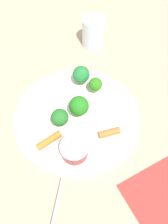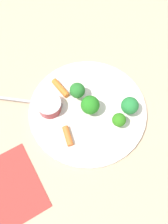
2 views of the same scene
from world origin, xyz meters
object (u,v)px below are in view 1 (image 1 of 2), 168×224
(broccoli_floret_0, at_px, (81,74))
(carrot_stick_0, at_px, (109,133))
(sauce_cup, at_px, (74,150))
(broccoli_floret_3, at_px, (95,84))
(plate, at_px, (77,117))
(broccoli_floret_2, at_px, (60,118))
(napkin, at_px, (167,196))
(fork, at_px, (62,181))
(carrot_stick_1, at_px, (49,140))
(broccoli_floret_1, at_px, (79,106))
(drinking_glass, at_px, (93,32))

(broccoli_floret_0, relative_size, carrot_stick_0, 1.13)
(broccoli_floret_0, bearing_deg, sauce_cup, 40.35)
(broccoli_floret_0, bearing_deg, broccoli_floret_3, 94.93)
(broccoli_floret_0, bearing_deg, plate, 38.60)
(broccoli_floret_2, xyz_separation_m, carrot_stick_0, (-0.06, 0.10, -0.02))
(napkin, bearing_deg, plate, -90.92)
(sauce_cup, relative_size, fork, 0.36)
(broccoli_floret_2, relative_size, carrot_stick_1, 0.89)
(broccoli_floret_1, height_order, broccoli_floret_2, broccoli_floret_1)
(broccoli_floret_1, height_order, napkin, broccoli_floret_1)
(carrot_stick_0, bearing_deg, napkin, 83.45)
(broccoli_floret_0, distance_m, carrot_stick_0, 0.17)
(broccoli_floret_0, height_order, carrot_stick_1, broccoli_floret_0)
(broccoli_floret_3, xyz_separation_m, napkin, (0.09, 0.28, -0.04))
(broccoli_floret_3, bearing_deg, broccoli_floret_2, 4.11)
(fork, bearing_deg, sauce_cup, -156.66)
(broccoli_floret_1, xyz_separation_m, carrot_stick_0, (-0.01, 0.09, -0.02))
(sauce_cup, xyz_separation_m, carrot_stick_0, (-0.09, 0.02, -0.01))
(broccoli_floret_3, height_order, napkin, broccoli_floret_3)
(sauce_cup, relative_size, broccoli_floret_0, 1.10)
(plate, relative_size, fork, 1.79)
(broccoli_floret_1, bearing_deg, carrot_stick_0, 95.21)
(broccoli_floret_0, xyz_separation_m, drinking_glass, (-0.14, -0.09, -0.00))
(plate, xyz_separation_m, napkin, (0.00, 0.26, -0.00))
(broccoli_floret_0, relative_size, carrot_stick_1, 0.93)
(plate, bearing_deg, broccoli_floret_3, -167.72)
(fork, relative_size, napkin, 1.02)
(plate, distance_m, drinking_glass, 0.27)
(broccoli_floret_0, distance_m, carrot_stick_1, 0.19)
(drinking_glass, bearing_deg, plate, 34.86)
(drinking_glass, bearing_deg, fork, 34.72)
(broccoli_floret_1, height_order, fork, broccoli_floret_1)
(broccoli_floret_3, relative_size, napkin, 0.28)
(broccoli_floret_0, xyz_separation_m, broccoli_floret_3, (-0.00, 0.05, -0.00))
(broccoli_floret_3, bearing_deg, broccoli_floret_0, -85.07)
(carrot_stick_1, bearing_deg, carrot_stick_0, 142.55)
(carrot_stick_0, bearing_deg, carrot_stick_1, -37.45)
(carrot_stick_1, xyz_separation_m, napkin, (-0.09, 0.25, -0.02))
(broccoli_floret_2, relative_size, napkin, 0.32)
(broccoli_floret_3, bearing_deg, fork, 26.81)
(drinking_glass, xyz_separation_m, napkin, (0.22, 0.41, -0.04))
(sauce_cup, height_order, napkin, sauce_cup)
(broccoli_floret_1, relative_size, carrot_stick_0, 1.16)
(fork, bearing_deg, carrot_stick_1, -115.19)
(sauce_cup, height_order, broccoli_floret_3, broccoli_floret_3)
(drinking_glass, bearing_deg, broccoli_floret_2, 28.71)
(plate, height_order, sauce_cup, sauce_cup)
(broccoli_floret_1, xyz_separation_m, napkin, (0.01, 0.26, -0.04))
(sauce_cup, height_order, broccoli_floret_1, broccoli_floret_1)
(fork, height_order, napkin, fork)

